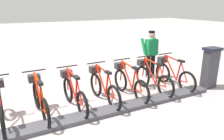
% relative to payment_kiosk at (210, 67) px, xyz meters
% --- Properties ---
extents(ground_plane, '(60.00, 60.00, 0.00)m').
position_rel_payment_kiosk_xyz_m(ground_plane, '(-0.05, 4.82, -0.67)').
color(ground_plane, '#B19E9D').
extents(dock_rail_base, '(0.44, 8.91, 0.10)m').
position_rel_payment_kiosk_xyz_m(dock_rail_base, '(-0.05, 4.82, -0.62)').
color(dock_rail_base, '#47474C').
rests_on(dock_rail_base, ground).
extents(payment_kiosk, '(0.36, 0.52, 1.28)m').
position_rel_payment_kiosk_xyz_m(payment_kiosk, '(0.00, 0.00, 0.00)').
color(payment_kiosk, '#38383D').
rests_on(payment_kiosk, ground).
extents(bike_docked_0, '(1.72, 0.54, 1.02)m').
position_rel_payment_kiosk_xyz_m(bike_docked_0, '(0.57, 0.97, -0.24)').
color(bike_docked_0, black).
rests_on(bike_docked_0, ground).
extents(bike_docked_1, '(1.72, 0.54, 1.02)m').
position_rel_payment_kiosk_xyz_m(bike_docked_1, '(0.57, 1.79, -0.24)').
color(bike_docked_1, black).
rests_on(bike_docked_1, ground).
extents(bike_docked_2, '(1.72, 0.54, 1.02)m').
position_rel_payment_kiosk_xyz_m(bike_docked_2, '(0.57, 2.60, -0.24)').
color(bike_docked_2, black).
rests_on(bike_docked_2, ground).
extents(bike_docked_3, '(1.72, 0.54, 1.02)m').
position_rel_payment_kiosk_xyz_m(bike_docked_3, '(0.57, 3.41, -0.24)').
color(bike_docked_3, black).
rests_on(bike_docked_3, ground).
extents(bike_docked_4, '(1.72, 0.54, 1.02)m').
position_rel_payment_kiosk_xyz_m(bike_docked_4, '(0.57, 4.22, -0.24)').
color(bike_docked_4, black).
rests_on(bike_docked_4, ground).
extents(bike_docked_5, '(1.72, 0.54, 1.02)m').
position_rel_payment_kiosk_xyz_m(bike_docked_5, '(0.57, 5.03, -0.24)').
color(bike_docked_5, black).
rests_on(bike_docked_5, ground).
extents(bike_docked_6, '(1.72, 0.54, 1.02)m').
position_rel_payment_kiosk_xyz_m(bike_docked_6, '(0.57, 5.84, -0.24)').
color(bike_docked_6, black).
rests_on(bike_docked_6, ground).
extents(worker_near_rack, '(0.47, 0.63, 1.66)m').
position_rel_payment_kiosk_xyz_m(worker_near_rack, '(1.65, 1.03, 0.24)').
color(worker_near_rack, white).
rests_on(worker_near_rack, ground).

